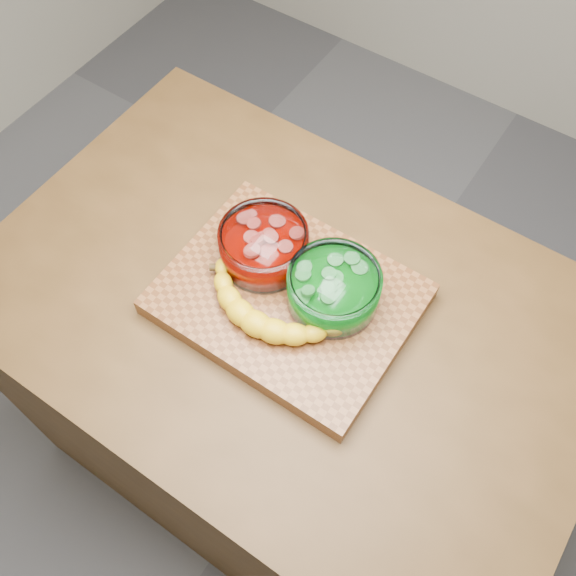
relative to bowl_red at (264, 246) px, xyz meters
The scene contains 6 objects.
ground 0.98m from the bowl_red, 26.94° to the right, with size 3.50×3.50×0.00m, color #56565A.
counter 0.54m from the bowl_red, 26.94° to the right, with size 1.20×0.80×0.90m, color #4E3317.
cutting_board 0.11m from the bowl_red, 26.94° to the right, with size 0.45×0.35×0.04m, color brown.
bowl_red is the anchor object (origin of this frame).
bowl_green 0.16m from the bowl_red, ahead, with size 0.17×0.17×0.08m.
banana 0.13m from the bowl_red, 53.29° to the right, with size 0.31×0.14×0.04m, color gold, non-canonical shape.
Camera 1 is at (0.34, -0.50, 1.96)m, focal length 40.00 mm.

